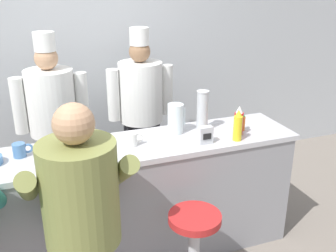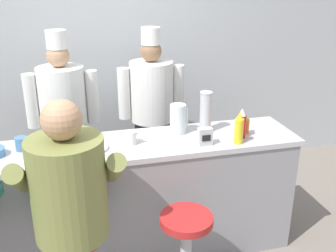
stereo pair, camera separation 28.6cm
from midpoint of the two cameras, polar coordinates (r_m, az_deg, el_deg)
wall_back at (r=4.13m, az=-8.33°, el=10.42°), size 10.00×0.06×2.70m
diner_counter at (r=3.07m, az=-4.29°, el=-10.93°), size 2.73×0.55×0.96m
ketchup_bottle_red at (r=3.01m, az=13.31°, el=0.24°), size 0.07×0.07×0.23m
mustard_bottle_yellow at (r=2.90m, az=13.06°, el=-0.46°), size 0.06×0.06×0.24m
hot_sauce_bottle_orange at (r=3.11m, az=13.98°, el=-0.08°), size 0.04×0.04×0.12m
water_pitcher_clear at (r=3.01m, az=4.17°, el=0.98°), size 0.14×0.12×0.23m
breakfast_plate at (r=2.79m, az=-8.06°, el=-3.15°), size 0.22×0.22×0.04m
coffee_mug_blue at (r=2.88m, az=-17.78°, el=-2.49°), size 0.13×0.09×0.10m
coffee_mug_white at (r=2.83m, az=-2.42°, el=-1.76°), size 0.13×0.08×0.10m
cup_stack_steel at (r=3.05m, az=8.17°, el=1.98°), size 0.10×0.10×0.32m
napkin_dispenser_chrome at (r=2.84m, az=8.27°, el=-1.59°), size 0.10×0.06×0.13m
diner_seated_olive at (r=2.37m, az=-10.78°, el=-9.46°), size 0.66×0.65×1.50m
empty_stool_round at (r=2.73m, az=5.76°, el=-16.74°), size 0.35×0.35×0.66m
cook_in_whites_near at (r=3.68m, az=-12.75°, el=1.73°), size 0.65×0.42×1.67m
cook_in_whites_far at (r=3.82m, az=-0.23°, el=2.96°), size 0.65×0.42×1.66m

